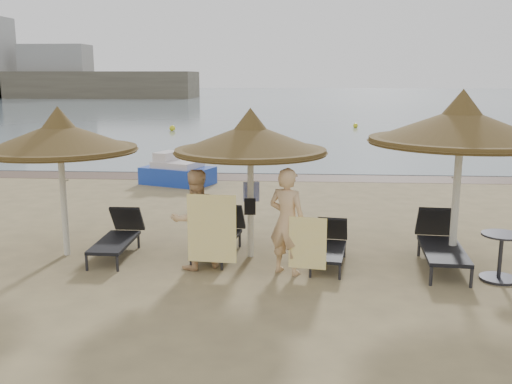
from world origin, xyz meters
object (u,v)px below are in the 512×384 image
palapa_center (250,139)px  lounger_near_left (221,233)px  person_left (195,211)px  pedal_boat (177,172)px  palapa_left (59,138)px  side_table (500,258)px  lounger_far_right (441,242)px  lounger_far_left (118,235)px  lounger_near_right (330,245)px  person_right (287,213)px  palapa_right (461,126)px

palapa_center → lounger_near_left: bearing=159.4°
person_left → pedal_boat: size_ratio=0.84×
palapa_center → pedal_boat: bearing=112.0°
palapa_left → side_table: (7.83, -0.84, -1.89)m
palapa_center → lounger_far_right: palapa_center is taller
lounger_far_left → palapa_left: bearing=-173.6°
lounger_near_left → side_table: (4.89, -1.21, -0.00)m
lounger_near_right → person_left: 2.56m
lounger_near_right → side_table: bearing=-6.6°
person_right → pedal_boat: bearing=-38.4°
person_right → palapa_center: bearing=-24.0°
side_table → person_right: person_right is taller
lounger_near_right → pedal_boat: (-4.42, 7.51, 0.04)m
person_right → side_table: bearing=-153.9°
palapa_left → palapa_center: (3.55, 0.14, -0.02)m
lounger_far_left → person_left: size_ratio=0.89×
palapa_center → lounger_far_left: size_ratio=1.54×
lounger_far_right → person_left: bearing=-168.9°
person_left → palapa_right: bearing=158.3°
palapa_right → side_table: bearing=-49.2°
lounger_far_left → person_left: person_left is taller
palapa_left → lounger_near_right: 5.39m
lounger_near_right → person_right: 1.26m
lounger_near_left → lounger_near_right: 2.14m
side_table → palapa_right: bearing=130.8°
person_left → person_right: size_ratio=0.96×
palapa_center → lounger_far_left: palapa_center is taller
palapa_left → lounger_near_right: (5.03, -0.10, -1.93)m
lounger_near_left → pedal_boat: pedal_boat is taller
palapa_center → lounger_near_right: 2.43m
lounger_far_right → person_right: bearing=-162.0°
pedal_boat → lounger_far_right: bearing=-28.0°
person_right → pedal_boat: size_ratio=0.87×
palapa_center → person_right: palapa_center is taller
lounger_far_right → person_right: (-2.79, -0.66, 0.66)m
palapa_left → lounger_near_left: palapa_left is taller
side_table → lounger_far_left: bearing=172.0°
lounger_near_left → person_right: size_ratio=0.91×
palapa_right → side_table: 2.34m
palapa_center → person_left: size_ratio=1.37×
person_right → pedal_boat: (-3.64, 8.16, -0.71)m
lounger_far_left → lounger_near_left: lounger_near_left is taller
palapa_right → palapa_center: bearing=175.6°
lounger_near_right → lounger_far_right: (2.00, 0.01, 0.09)m
lounger_far_left → person_right: (3.26, -0.86, 0.71)m
palapa_center → palapa_right: (3.69, -0.28, 0.28)m
palapa_center → pedal_boat: (-2.93, 7.28, -1.87)m
person_right → pedal_boat: person_right is taller
palapa_right → lounger_near_right: size_ratio=1.85×
lounger_far_right → side_table: 1.10m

